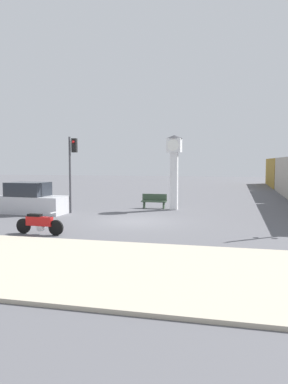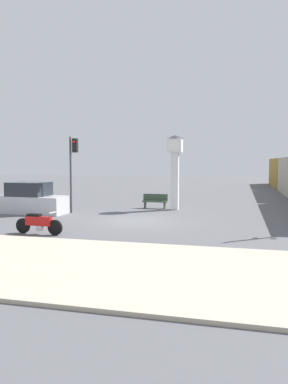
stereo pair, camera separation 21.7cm
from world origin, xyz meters
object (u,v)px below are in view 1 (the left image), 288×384
traffic_light (72,161)px  motorcycle (39,223)px  clock_tower (174,161)px  parked_car (30,200)px  bench (154,201)px

traffic_light → motorcycle: bearing=-77.6°
clock_tower → parked_car: clock_tower is taller
motorcycle → bench: (2.74, 9.61, 0.04)m
traffic_light → parked_car: traffic_light is taller
clock_tower → traffic_light: size_ratio=1.05×
traffic_light → bench: (4.13, 3.32, -2.54)m
motorcycle → parked_car: parked_car is taller
motorcycle → bench: bearing=76.9°
motorcycle → traffic_light: 6.94m
motorcycle → traffic_light: traffic_light is taller
clock_tower → bench: bearing=165.8°
bench → parked_car: (-6.50, -3.93, 0.26)m
parked_car → bench: bearing=33.7°
traffic_light → parked_car: (-2.37, -0.61, -2.28)m
motorcycle → clock_tower: (4.08, 9.27, 2.59)m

